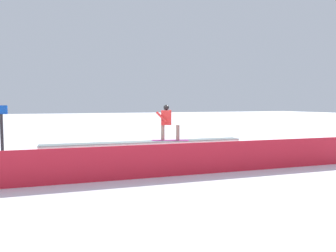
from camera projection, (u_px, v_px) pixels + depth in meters
The scene contains 5 objects.
ground_plane at pixel (147, 158), 12.11m from camera, with size 120.00×120.00×0.00m, color white.
grind_box at pixel (147, 151), 12.09m from camera, with size 7.76×1.06×0.65m.
snowboarder at pixel (167, 121), 12.31m from camera, with size 1.44×0.80×1.40m.
safety_fence at pixel (179, 160), 9.15m from camera, with size 13.48×0.06×0.94m, color red.
trail_marker at pixel (2, 133), 10.67m from camera, with size 0.40×0.10×2.04m.
Camera 1 is at (3.63, 11.46, 2.09)m, focal length 33.71 mm.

